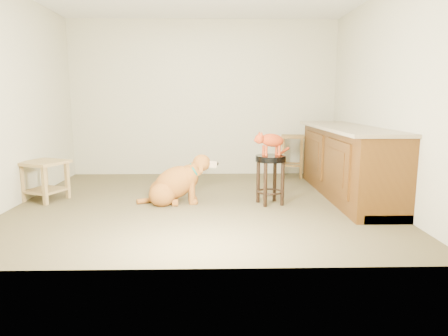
{
  "coord_description": "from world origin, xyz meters",
  "views": [
    {
      "loc": [
        0.18,
        -4.89,
        1.28
      ],
      "look_at": [
        0.3,
        -0.04,
        0.45
      ],
      "focal_mm": 32.0,
      "sensor_mm": 36.0,
      "label": 1
    }
  ],
  "objects_px": {
    "side_table": "(44,175)",
    "golden_retriever": "(175,184)",
    "tabby_kitten": "(270,141)",
    "wood_stool": "(292,155)",
    "padded_stool": "(270,170)"
  },
  "relations": [
    {
      "from": "side_table",
      "to": "padded_stool",
      "type": "bearing_deg",
      "value": -4.96
    },
    {
      "from": "padded_stool",
      "to": "side_table",
      "type": "height_order",
      "value": "padded_stool"
    },
    {
      "from": "padded_stool",
      "to": "wood_stool",
      "type": "bearing_deg",
      "value": 70.86
    },
    {
      "from": "side_table",
      "to": "golden_retriever",
      "type": "bearing_deg",
      "value": -6.21
    },
    {
      "from": "side_table",
      "to": "wood_stool",
      "type": "bearing_deg",
      "value": 23.6
    },
    {
      "from": "wood_stool",
      "to": "golden_retriever",
      "type": "bearing_deg",
      "value": -136.43
    },
    {
      "from": "golden_retriever",
      "to": "side_table",
      "type": "bearing_deg",
      "value": 167.47
    },
    {
      "from": "tabby_kitten",
      "to": "padded_stool",
      "type": "bearing_deg",
      "value": -5.72
    },
    {
      "from": "padded_stool",
      "to": "golden_retriever",
      "type": "bearing_deg",
      "value": 176.84
    },
    {
      "from": "side_table",
      "to": "golden_retriever",
      "type": "height_order",
      "value": "golden_retriever"
    },
    {
      "from": "padded_stool",
      "to": "side_table",
      "type": "distance_m",
      "value": 2.88
    },
    {
      "from": "side_table",
      "to": "golden_retriever",
      "type": "relative_size",
      "value": 0.63
    },
    {
      "from": "wood_stool",
      "to": "golden_retriever",
      "type": "distance_m",
      "value": 2.48
    },
    {
      "from": "wood_stool",
      "to": "golden_retriever",
      "type": "height_order",
      "value": "wood_stool"
    },
    {
      "from": "golden_retriever",
      "to": "tabby_kitten",
      "type": "bearing_deg",
      "value": -9.62
    }
  ]
}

